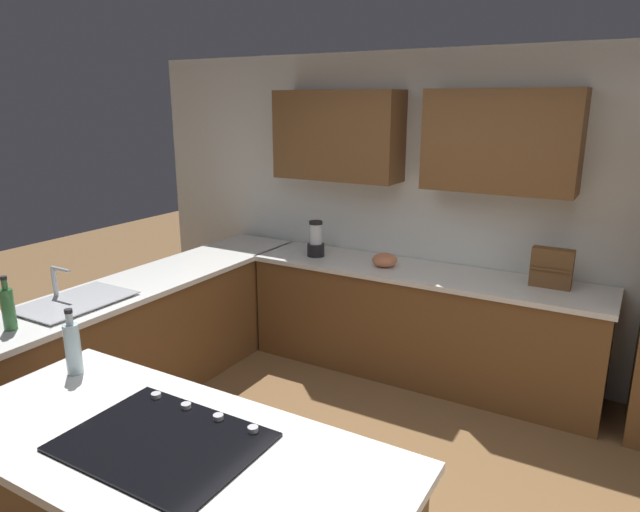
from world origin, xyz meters
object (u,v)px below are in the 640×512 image
(dish_soap_bottle, at_px, (8,308))
(cooktop, at_px, (164,441))
(spice_rack, at_px, (552,268))
(oil_bottle, at_px, (73,347))
(mixing_bowl, at_px, (385,260))
(sink_unit, at_px, (75,301))
(blender, at_px, (316,241))

(dish_soap_bottle, bearing_deg, cooktop, 166.62)
(cooktop, height_order, spice_rack, spice_rack)
(spice_rack, distance_m, dish_soap_bottle, 3.58)
(cooktop, xyz_separation_m, oil_bottle, (0.81, -0.21, 0.13))
(cooktop, xyz_separation_m, mixing_bowl, (0.25, -2.70, 0.05))
(spice_rack, relative_size, dish_soap_bottle, 0.87)
(dish_soap_bottle, relative_size, oil_bottle, 0.98)
(sink_unit, bearing_deg, dish_soap_bottle, 96.95)
(blender, xyz_separation_m, oil_bottle, (-0.09, 2.49, 0.01))
(spice_rack, bearing_deg, dish_soap_bottle, 42.92)
(sink_unit, distance_m, dish_soap_bottle, 0.50)
(spice_rack, bearing_deg, oil_bottle, 55.20)
(cooktop, xyz_separation_m, spice_rack, (-1.00, -2.82, 0.14))
(blender, height_order, mixing_bowl, blender)
(cooktop, relative_size, mixing_bowl, 3.74)
(sink_unit, xyz_separation_m, oil_bottle, (-0.87, 0.65, 0.12))
(sink_unit, distance_m, spice_rack, 3.32)
(dish_soap_bottle, height_order, oil_bottle, oil_bottle)
(oil_bottle, bearing_deg, sink_unit, -36.91)
(mixing_bowl, height_order, spice_rack, spice_rack)
(sink_unit, height_order, blender, blender)
(blender, distance_m, dish_soap_bottle, 2.43)
(blender, relative_size, dish_soap_bottle, 0.94)
(sink_unit, bearing_deg, cooktop, 152.73)
(blender, bearing_deg, oil_bottle, 92.03)
(mixing_bowl, bearing_deg, spice_rack, -174.58)
(mixing_bowl, xyz_separation_m, oil_bottle, (0.56, 2.49, 0.08))
(mixing_bowl, distance_m, spice_rack, 1.26)
(dish_soap_bottle, bearing_deg, mixing_bowl, -120.59)
(mixing_bowl, height_order, dish_soap_bottle, dish_soap_bottle)
(dish_soap_bottle, xyz_separation_m, oil_bottle, (-0.81, 0.17, 0.00))
(sink_unit, bearing_deg, oil_bottle, 143.09)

